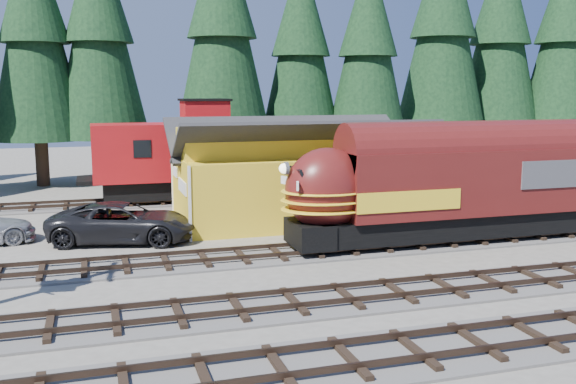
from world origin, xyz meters
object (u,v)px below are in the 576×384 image
object	(u,v)px
depot	(298,164)
caboose	(188,155)
pickup_truck_a	(123,222)
locomotive	(439,190)

from	to	relation	value
depot	caboose	xyz separation A→B (m)	(-4.49, 7.50, -0.16)
caboose	pickup_truck_a	xyz separation A→B (m)	(-4.38, -9.66, -1.92)
depot	locomotive	distance (m)	7.84
depot	locomotive	xyz separation A→B (m)	(4.35, -6.50, -0.58)
caboose	pickup_truck_a	distance (m)	10.78
pickup_truck_a	caboose	bearing A→B (deg)	-10.36
depot	caboose	world-z (taller)	caboose
locomotive	pickup_truck_a	distance (m)	13.99
locomotive	pickup_truck_a	world-z (taller)	locomotive
locomotive	pickup_truck_a	xyz separation A→B (m)	(-13.22, 4.34, -1.50)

